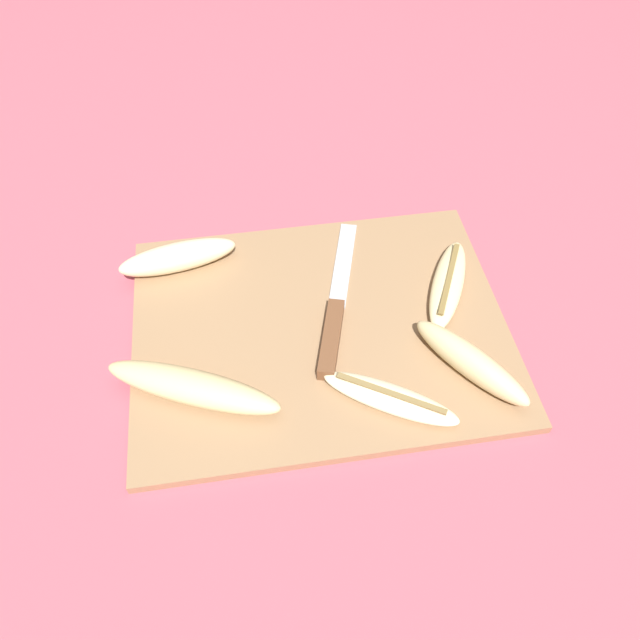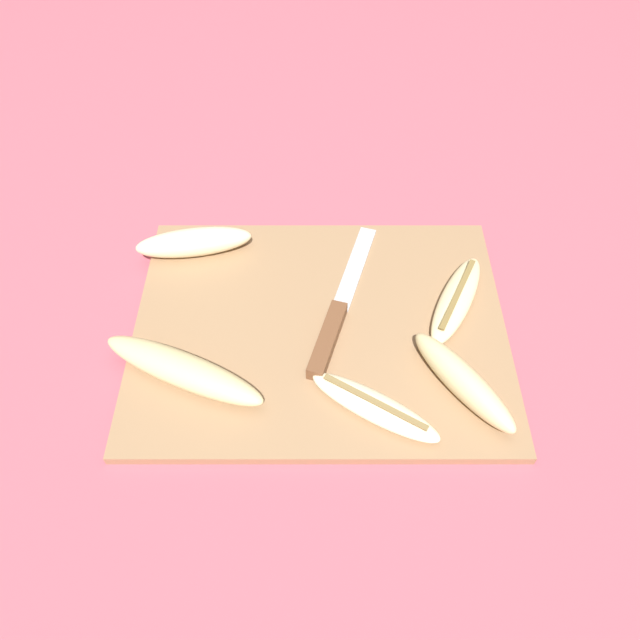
{
  "view_description": "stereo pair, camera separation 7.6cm",
  "coord_description": "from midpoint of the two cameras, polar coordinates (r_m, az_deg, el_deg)",
  "views": [
    {
      "loc": [
        -0.07,
        -0.47,
        0.61
      ],
      "look_at": [
        0.0,
        0.0,
        0.02
      ],
      "focal_mm": 35.0,
      "sensor_mm": 36.0,
      "label": 1
    },
    {
      "loc": [
        0.0,
        -0.48,
        0.61
      ],
      "look_at": [
        0.0,
        0.0,
        0.02
      ],
      "focal_mm": 35.0,
      "sensor_mm": 36.0,
      "label": 2
    }
  ],
  "objects": [
    {
      "name": "cutting_board",
      "position": [
        0.77,
        -2.81,
        -0.92
      ],
      "size": [
        0.46,
        0.36,
        0.01
      ],
      "color": "#997551",
      "rests_on": "ground_plane"
    },
    {
      "name": "banana_mellow_near",
      "position": [
        0.72,
        -14.59,
        -6.16
      ],
      "size": [
        0.2,
        0.12,
        0.03
      ],
      "rotation": [
        0.0,
        0.0,
        4.28
      ],
      "color": "beige",
      "rests_on": "cutting_board"
    },
    {
      "name": "banana_soft_right",
      "position": [
        0.81,
        9.0,
        3.14
      ],
      "size": [
        0.1,
        0.16,
        0.02
      ],
      "rotation": [
        0.0,
        0.0,
        2.69
      ],
      "color": "beige",
      "rests_on": "cutting_board"
    },
    {
      "name": "knife",
      "position": [
        0.76,
        -1.57,
        -0.36
      ],
      "size": [
        0.09,
        0.26,
        0.02
      ],
      "rotation": [
        0.0,
        0.0,
        -0.29
      ],
      "color": "brown",
      "rests_on": "cutting_board"
    },
    {
      "name": "ground_plane",
      "position": [
        0.78,
        -2.79,
        -1.19
      ],
      "size": [
        4.0,
        4.0,
        0.0
      ],
      "primitive_type": "plane",
      "color": "#C65160"
    },
    {
      "name": "banana_ripe_center",
      "position": [
        0.72,
        10.74,
        -3.97
      ],
      "size": [
        0.12,
        0.15,
        0.04
      ],
      "rotation": [
        0.0,
        0.0,
        0.61
      ],
      "color": "beige",
      "rests_on": "cutting_board"
    },
    {
      "name": "banana_bright_far",
      "position": [
        0.7,
        3.33,
        -7.36
      ],
      "size": [
        0.15,
        0.11,
        0.02
      ],
      "rotation": [
        0.0,
        0.0,
        1.02
      ],
      "color": "beige",
      "rests_on": "cutting_board"
    },
    {
      "name": "banana_pale_long",
      "position": [
        0.85,
        -15.4,
        5.43
      ],
      "size": [
        0.16,
        0.06,
        0.04
      ],
      "rotation": [
        0.0,
        0.0,
        1.74
      ],
      "color": "beige",
      "rests_on": "cutting_board"
    }
  ]
}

